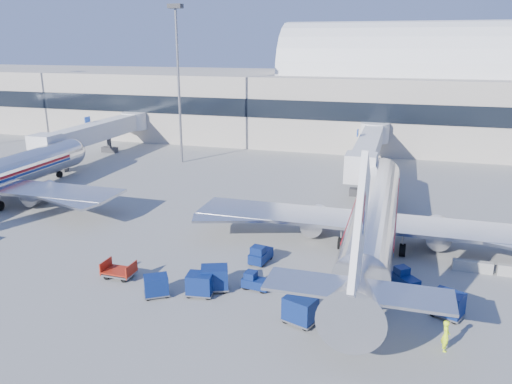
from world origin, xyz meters
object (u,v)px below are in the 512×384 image
(airliner_main, at_px, (374,217))
(tug_lead, at_px, (255,281))
(cart_train_b, at_px, (200,284))
(tug_right, at_px, (405,278))
(cart_train_a, at_px, (215,278))
(cart_train_c, at_px, (156,286))
(cart_solo_far, at_px, (448,304))
(ramp_worker, at_px, (446,336))
(cart_open_red, at_px, (119,272))
(mast_west, at_px, (178,62))
(barrier_near, at_px, (472,266))
(cart_solo_near, at_px, (300,309))
(jetbridge_near, at_px, (369,146))
(jetbridge_mid, at_px, (100,131))
(tug_left, at_px, (260,254))

(airliner_main, relative_size, tug_lead, 17.48)
(tug_lead, distance_m, cart_train_b, 4.08)
(tug_right, distance_m, cart_train_a, 14.14)
(cart_train_c, relative_size, cart_solo_far, 0.91)
(tug_lead, bearing_deg, cart_train_b, -142.51)
(cart_solo_far, bearing_deg, airliner_main, 143.35)
(cart_solo_far, relative_size, ramp_worker, 1.24)
(tug_lead, bearing_deg, ramp_worker, -10.61)
(airliner_main, bearing_deg, tug_lead, -127.09)
(cart_solo_far, height_order, cart_open_red, cart_solo_far)
(mast_west, bearing_deg, cart_train_a, -62.06)
(cart_train_a, relative_size, cart_solo_far, 1.02)
(ramp_worker, bearing_deg, cart_train_a, 72.34)
(mast_west, height_order, ramp_worker, mast_west)
(tug_right, height_order, cart_open_red, tug_right)
(cart_train_b, xyz_separation_m, cart_solo_far, (16.86, 1.97, 0.04))
(cart_train_c, bearing_deg, cart_open_red, 123.61)
(cart_train_c, bearing_deg, barrier_near, -6.60)
(cart_train_a, distance_m, cart_solo_near, 7.42)
(mast_west, relative_size, cart_solo_near, 9.16)
(jetbridge_near, relative_size, cart_train_c, 12.48)
(jetbridge_near, xyz_separation_m, cart_solo_far, (8.02, -36.61, -3.00))
(tug_right, distance_m, cart_solo_near, 9.66)
(tug_lead, bearing_deg, tug_right, 25.68)
(cart_train_b, bearing_deg, jetbridge_near, 69.64)
(cart_solo_far, bearing_deg, jetbridge_mid, 168.55)
(jetbridge_mid, height_order, cart_solo_far, jetbridge_mid)
(barrier_near, xyz_separation_m, cart_solo_far, (-2.38, -7.80, 0.48))
(cart_train_a, xyz_separation_m, cart_open_red, (-7.79, -0.23, -0.51))
(airliner_main, xyz_separation_m, mast_west, (-30.00, 25.49, 11.87))
(jetbridge_mid, distance_m, cart_solo_far, 62.06)
(cart_solo_far, bearing_deg, cart_train_a, -152.02)
(mast_west, relative_size, cart_train_a, 9.11)
(tug_left, relative_size, cart_train_b, 1.26)
(airliner_main, relative_size, cart_open_red, 15.52)
(jetbridge_near, xyz_separation_m, tug_lead, (-5.33, -36.52, -3.33))
(cart_train_a, bearing_deg, tug_lead, -1.22)
(cart_solo_near, relative_size, cart_solo_far, 1.02)
(jetbridge_mid, height_order, tug_lead, jetbridge_mid)
(jetbridge_near, relative_size, cart_solo_far, 11.33)
(cart_train_a, height_order, cart_solo_near, cart_solo_near)
(jetbridge_near, distance_m, barrier_near, 30.82)
(airliner_main, xyz_separation_m, cart_solo_near, (-3.59, -13.85, -1.96))
(mast_west, distance_m, cart_solo_far, 52.37)
(airliner_main, xyz_separation_m, cart_solo_far, (5.62, -10.31, -2.00))
(cart_train_a, bearing_deg, barrier_near, 4.34)
(airliner_main, xyz_separation_m, cart_train_a, (-10.53, -11.22, -1.96))
(tug_lead, relative_size, ramp_worker, 1.09)
(cart_train_a, height_order, cart_train_c, cart_train_a)
(mast_west, distance_m, ramp_worker, 54.96)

